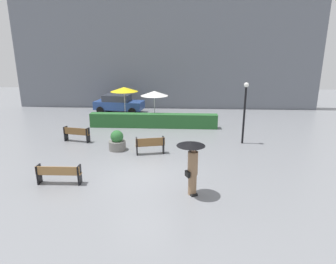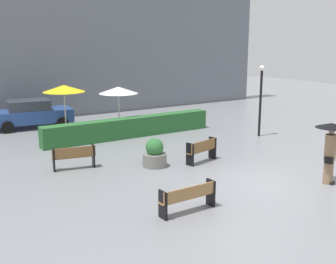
{
  "view_description": "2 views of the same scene",
  "coord_description": "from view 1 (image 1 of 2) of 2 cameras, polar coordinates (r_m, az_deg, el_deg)",
  "views": [
    {
      "loc": [
        1.85,
        -11.52,
        5.37
      ],
      "look_at": [
        1.0,
        3.25,
        1.14
      ],
      "focal_mm": 30.93,
      "sensor_mm": 36.0,
      "label": 1
    },
    {
      "loc": [
        -9.76,
        -10.0,
        4.9
      ],
      "look_at": [
        -0.1,
        5.22,
        0.83
      ],
      "focal_mm": 44.65,
      "sensor_mm": 36.0,
      "label": 2
    }
  ],
  "objects": [
    {
      "name": "building_facade",
      "position": [
        27.58,
        -0.58,
        15.91
      ],
      "size": [
        28.0,
        1.2,
        10.7
      ],
      "primitive_type": "cube",
      "color": "slate",
      "rests_on": "ground"
    },
    {
      "name": "patio_umbrella_white",
      "position": [
        21.46,
        -2.71,
        7.59
      ],
      "size": [
        2.03,
        2.03,
        2.44
      ],
      "color": "silver",
      "rests_on": "ground"
    },
    {
      "name": "hedge_strip",
      "position": [
        20.62,
        -2.89,
        2.26
      ],
      "size": [
        9.03,
        0.7,
        0.99
      ],
      "primitive_type": "cube",
      "color": "#28602D",
      "rests_on": "ground"
    },
    {
      "name": "pedestrian_with_umbrella",
      "position": [
        10.83,
        4.72,
        -5.43
      ],
      "size": [
        1.06,
        1.06,
        2.14
      ],
      "color": "#8C6B4C",
      "rests_on": "ground"
    },
    {
      "name": "parked_car",
      "position": [
        25.89,
        -9.7,
        5.6
      ],
      "size": [
        4.38,
        2.39,
        1.57
      ],
      "color": "#28478C",
      "rests_on": "ground"
    },
    {
      "name": "lamp_post",
      "position": [
        17.25,
        14.9,
        4.91
      ],
      "size": [
        0.28,
        0.28,
        3.59
      ],
      "color": "black",
      "rests_on": "ground"
    },
    {
      "name": "bench_near_left",
      "position": [
        12.8,
        -20.74,
        -7.58
      ],
      "size": [
        1.82,
        0.42,
        0.81
      ],
      "color": "#9E7242",
      "rests_on": "ground"
    },
    {
      "name": "planter_pot",
      "position": [
        16.2,
        -9.99,
        -1.87
      ],
      "size": [
        0.93,
        0.93,
        1.12
      ],
      "color": "slate",
      "rests_on": "ground"
    },
    {
      "name": "patio_umbrella_yellow",
      "position": [
        23.01,
        -8.64,
        8.31
      ],
      "size": [
        2.13,
        2.13,
        2.56
      ],
      "color": "silver",
      "rests_on": "ground"
    },
    {
      "name": "bench_far_left",
      "position": [
        18.21,
        -17.6,
        -0.24
      ],
      "size": [
        1.65,
        0.66,
        0.88
      ],
      "color": "brown",
      "rests_on": "ground"
    },
    {
      "name": "ground_plane",
      "position": [
        12.84,
        -5.37,
        -8.83
      ],
      "size": [
        60.0,
        60.0,
        0.0
      ],
      "primitive_type": "plane",
      "color": "gray"
    },
    {
      "name": "bench_mid_center",
      "position": [
        15.34,
        -3.53,
        -2.45
      ],
      "size": [
        1.57,
        0.7,
        0.91
      ],
      "color": "brown",
      "rests_on": "ground"
    }
  ]
}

